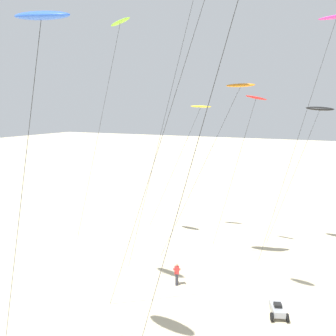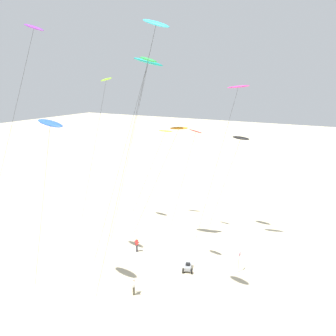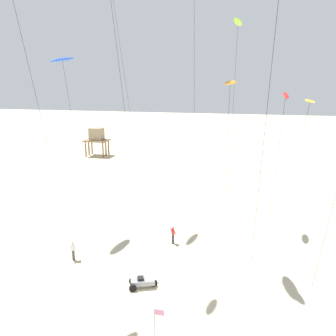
{
  "view_description": "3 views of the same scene",
  "coord_description": "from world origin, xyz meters",
  "px_view_note": "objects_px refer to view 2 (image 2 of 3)",
  "views": [
    {
      "loc": [
        -22.48,
        -1.65,
        12.48
      ],
      "look_at": [
        1.04,
        9.37,
        8.11
      ],
      "focal_mm": 37.64,
      "sensor_mm": 36.0,
      "label": 1
    },
    {
      "loc": [
        -33.05,
        -14.5,
        19.83
      ],
      "look_at": [
        2.28,
        5.37,
        9.7
      ],
      "focal_mm": 38.83,
      "sensor_mm": 36.0,
      "label": 2
    },
    {
      "loc": [
        4.8,
        -19.91,
        14.43
      ],
      "look_at": [
        -1.54,
        8.31,
        6.9
      ],
      "focal_mm": 36.56,
      "sensor_mm": 36.0,
      "label": 3
    }
  ],
  "objects_px": {
    "kite_purple": "(33,32)",
    "kite_cyan": "(155,28)",
    "kite_lime": "(106,82)",
    "kite_teal": "(148,63)",
    "kite_blue": "(50,124)",
    "kite_red": "(195,135)",
    "kite_flyer_middle": "(137,245)",
    "marker_flag": "(239,258)",
    "kite_flyer_nearest": "(134,286)",
    "kite_magenta": "(238,90)",
    "kite_black": "(241,139)",
    "kite_green": "(147,64)",
    "kite_yellow": "(165,133)",
    "kite_orange": "(178,130)",
    "beach_buggy": "(188,266)"
  },
  "relations": [
    {
      "from": "kite_purple",
      "to": "kite_flyer_nearest",
      "type": "relative_size",
      "value": 14.84
    },
    {
      "from": "kite_green",
      "to": "kite_red",
      "type": "xyz_separation_m",
      "value": [
        11.91,
        0.75,
        -8.07
      ]
    },
    {
      "from": "kite_black",
      "to": "kite_blue",
      "type": "bearing_deg",
      "value": 156.28
    },
    {
      "from": "kite_flyer_nearest",
      "to": "kite_flyer_middle",
      "type": "distance_m",
      "value": 8.71
    },
    {
      "from": "kite_teal",
      "to": "kite_flyer_nearest",
      "type": "xyz_separation_m",
      "value": [
        -9.02,
        -3.84,
        -20.42
      ]
    },
    {
      "from": "kite_blue",
      "to": "kite_lime",
      "type": "height_order",
      "value": "kite_lime"
    },
    {
      "from": "kite_lime",
      "to": "kite_magenta",
      "type": "height_order",
      "value": "kite_lime"
    },
    {
      "from": "beach_buggy",
      "to": "kite_black",
      "type": "bearing_deg",
      "value": -5.41
    },
    {
      "from": "kite_orange",
      "to": "kite_flyer_nearest",
      "type": "height_order",
      "value": "kite_orange"
    },
    {
      "from": "kite_purple",
      "to": "kite_green",
      "type": "distance_m",
      "value": 11.03
    },
    {
      "from": "kite_black",
      "to": "kite_purple",
      "type": "relative_size",
      "value": 0.52
    },
    {
      "from": "kite_purple",
      "to": "beach_buggy",
      "type": "height_order",
      "value": "kite_purple"
    },
    {
      "from": "kite_purple",
      "to": "kite_black",
      "type": "bearing_deg",
      "value": -36.9
    },
    {
      "from": "kite_yellow",
      "to": "kite_blue",
      "type": "relative_size",
      "value": 0.78
    },
    {
      "from": "kite_teal",
      "to": "kite_flyer_middle",
      "type": "height_order",
      "value": "kite_teal"
    },
    {
      "from": "kite_teal",
      "to": "kite_magenta",
      "type": "height_order",
      "value": "kite_teal"
    },
    {
      "from": "kite_blue",
      "to": "kite_magenta",
      "type": "bearing_deg",
      "value": -30.66
    },
    {
      "from": "kite_cyan",
      "to": "marker_flag",
      "type": "xyz_separation_m",
      "value": [
        10.36,
        -3.77,
        -21.71
      ]
    },
    {
      "from": "kite_purple",
      "to": "kite_cyan",
      "type": "xyz_separation_m",
      "value": [
        -1.37,
        -13.93,
        -0.71
      ]
    },
    {
      "from": "kite_cyan",
      "to": "kite_flyer_middle",
      "type": "height_order",
      "value": "kite_cyan"
    },
    {
      "from": "kite_teal",
      "to": "kite_flyer_nearest",
      "type": "relative_size",
      "value": 13.21
    },
    {
      "from": "kite_black",
      "to": "kite_yellow",
      "type": "xyz_separation_m",
      "value": [
        -0.54,
        10.6,
        0.01
      ]
    },
    {
      "from": "kite_cyan",
      "to": "kite_flyer_nearest",
      "type": "bearing_deg",
      "value": 67.51
    },
    {
      "from": "kite_green",
      "to": "beach_buggy",
      "type": "height_order",
      "value": "kite_green"
    },
    {
      "from": "kite_yellow",
      "to": "kite_flyer_nearest",
      "type": "height_order",
      "value": "kite_yellow"
    },
    {
      "from": "kite_blue",
      "to": "kite_lime",
      "type": "bearing_deg",
      "value": 21.68
    },
    {
      "from": "kite_cyan",
      "to": "kite_yellow",
      "type": "relative_size",
      "value": 1.87
    },
    {
      "from": "kite_blue",
      "to": "kite_flyer_middle",
      "type": "distance_m",
      "value": 18.41
    },
    {
      "from": "kite_green",
      "to": "kite_flyer_middle",
      "type": "distance_m",
      "value": 20.79
    },
    {
      "from": "kite_green",
      "to": "marker_flag",
      "type": "height_order",
      "value": "kite_green"
    },
    {
      "from": "kite_black",
      "to": "kite_green",
      "type": "bearing_deg",
      "value": 164.52
    },
    {
      "from": "kite_purple",
      "to": "kite_magenta",
      "type": "distance_m",
      "value": 21.4
    },
    {
      "from": "kite_blue",
      "to": "kite_flyer_middle",
      "type": "bearing_deg",
      "value": -7.43
    },
    {
      "from": "kite_blue",
      "to": "kite_green",
      "type": "bearing_deg",
      "value": -38.57
    },
    {
      "from": "kite_red",
      "to": "kite_lime",
      "type": "bearing_deg",
      "value": 109.11
    },
    {
      "from": "kite_yellow",
      "to": "kite_flyer_middle",
      "type": "distance_m",
      "value": 15.98
    },
    {
      "from": "kite_teal",
      "to": "kite_flyer_middle",
      "type": "relative_size",
      "value": 13.21
    },
    {
      "from": "kite_cyan",
      "to": "kite_yellow",
      "type": "bearing_deg",
      "value": 28.12
    },
    {
      "from": "kite_cyan",
      "to": "marker_flag",
      "type": "distance_m",
      "value": 24.35
    },
    {
      "from": "kite_flyer_middle",
      "to": "marker_flag",
      "type": "distance_m",
      "value": 11.95
    },
    {
      "from": "kite_cyan",
      "to": "kite_blue",
      "type": "xyz_separation_m",
      "value": [
        -1.62,
        9.42,
        -7.17
      ]
    },
    {
      "from": "kite_magenta",
      "to": "kite_flyer_nearest",
      "type": "height_order",
      "value": "kite_magenta"
    },
    {
      "from": "kite_magenta",
      "to": "kite_purple",
      "type": "bearing_deg",
      "value": 134.18
    },
    {
      "from": "kite_yellow",
      "to": "marker_flag",
      "type": "bearing_deg",
      "value": -122.92
    },
    {
      "from": "kite_red",
      "to": "kite_flyer_nearest",
      "type": "bearing_deg",
      "value": -175.09
    },
    {
      "from": "kite_flyer_nearest",
      "to": "marker_flag",
      "type": "xyz_separation_m",
      "value": [
        8.95,
        -7.18,
        0.6
      ]
    },
    {
      "from": "kite_lime",
      "to": "kite_red",
      "type": "height_order",
      "value": "kite_lime"
    },
    {
      "from": "kite_purple",
      "to": "kite_red",
      "type": "height_order",
      "value": "kite_purple"
    },
    {
      "from": "kite_blue",
      "to": "kite_flyer_middle",
      "type": "height_order",
      "value": "kite_blue"
    },
    {
      "from": "kite_lime",
      "to": "kite_teal",
      "type": "relative_size",
      "value": 0.9
    }
  ]
}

